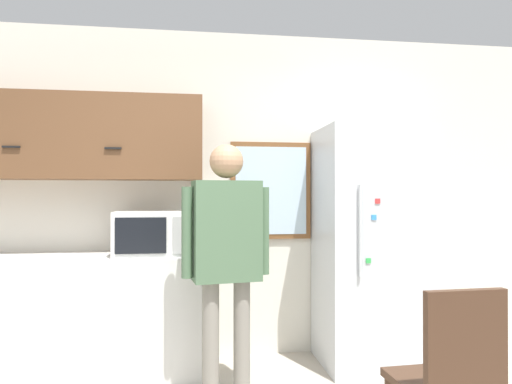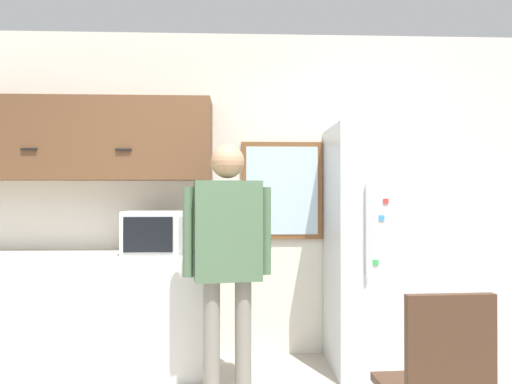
{
  "view_description": "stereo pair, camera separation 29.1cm",
  "coord_description": "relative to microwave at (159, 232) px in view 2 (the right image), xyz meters",
  "views": [
    {
      "loc": [
        -0.28,
        -1.76,
        1.34
      ],
      "look_at": [
        0.13,
        1.12,
        1.36
      ],
      "focal_mm": 32.0,
      "sensor_mm": 36.0,
      "label": 1
    },
    {
      "loc": [
        0.01,
        -1.79,
        1.34
      ],
      "look_at": [
        0.13,
        1.12,
        1.36
      ],
      "focal_mm": 32.0,
      "sensor_mm": 36.0,
      "label": 2
    }
  ],
  "objects": [
    {
      "name": "back_wall",
      "position": [
        0.59,
        0.37,
        0.3
      ],
      "size": [
        6.0,
        0.06,
        2.7
      ],
      "color": "silver",
      "rests_on": "ground_plane"
    },
    {
      "name": "counter",
      "position": [
        -0.61,
        0.04,
        -0.61
      ],
      "size": [
        2.0,
        0.59,
        0.89
      ],
      "color": "silver",
      "rests_on": "ground_plane"
    },
    {
      "name": "upper_cabinets",
      "position": [
        -0.61,
        0.16,
        0.72
      ],
      "size": [
        2.0,
        0.38,
        0.64
      ],
      "color": "brown"
    },
    {
      "name": "microwave",
      "position": [
        0.0,
        0.0,
        0.0
      ],
      "size": [
        0.5,
        0.39,
        0.33
      ],
      "color": "white",
      "rests_on": "counter"
    },
    {
      "name": "person",
      "position": [
        0.53,
        -0.51,
        -0.04
      ],
      "size": [
        0.58,
        0.28,
        1.67
      ],
      "rotation": [
        0.0,
        0.0,
        0.15
      ],
      "color": "gray",
      "rests_on": "ground_plane"
    },
    {
      "name": "refrigerator",
      "position": [
        1.72,
        -0.0,
        -0.12
      ],
      "size": [
        0.81,
        0.69,
        1.87
      ],
      "color": "silver",
      "rests_on": "ground_plane"
    },
    {
      "name": "window",
      "position": [
        0.97,
        0.32,
        0.32
      ],
      "size": [
        0.68,
        0.05,
        0.82
      ],
      "color": "brown"
    }
  ]
}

